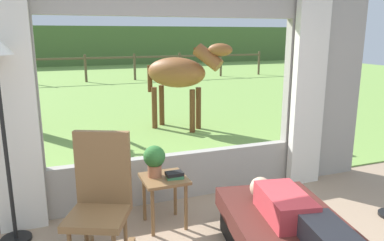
{
  "coord_description": "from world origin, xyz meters",
  "views": [
    {
      "loc": [
        -1.32,
        -1.68,
        1.92
      ],
      "look_at": [
        0.0,
        1.8,
        1.05
      ],
      "focal_mm": 34.69,
      "sensor_mm": 36.0,
      "label": 1
    }
  ],
  "objects_px": {
    "potted_plant": "(154,159)",
    "horse": "(180,73)",
    "rocking_chair": "(101,200)",
    "pasture_tree": "(1,45)",
    "reclining_person": "(299,217)",
    "side_table": "(164,186)",
    "book_stack": "(175,175)"
  },
  "relations": [
    {
      "from": "rocking_chair",
      "to": "book_stack",
      "type": "bearing_deg",
      "value": 45.92
    },
    {
      "from": "rocking_chair",
      "to": "book_stack",
      "type": "height_order",
      "value": "rocking_chair"
    },
    {
      "from": "book_stack",
      "to": "pasture_tree",
      "type": "relative_size",
      "value": 0.05
    },
    {
      "from": "horse",
      "to": "pasture_tree",
      "type": "height_order",
      "value": "pasture_tree"
    },
    {
      "from": "side_table",
      "to": "horse",
      "type": "xyz_separation_m",
      "value": [
        1.42,
        3.64,
        0.73
      ]
    },
    {
      "from": "rocking_chair",
      "to": "side_table",
      "type": "relative_size",
      "value": 2.15
    },
    {
      "from": "potted_plant",
      "to": "horse",
      "type": "xyz_separation_m",
      "value": [
        1.5,
        3.58,
        0.45
      ]
    },
    {
      "from": "side_table",
      "to": "pasture_tree",
      "type": "xyz_separation_m",
      "value": [
        -1.86,
        4.97,
        1.29
      ]
    },
    {
      "from": "book_stack",
      "to": "horse",
      "type": "xyz_separation_m",
      "value": [
        1.33,
        3.7,
        0.6
      ]
    },
    {
      "from": "reclining_person",
      "to": "rocking_chair",
      "type": "xyz_separation_m",
      "value": [
        -1.42,
        0.82,
        0.02
      ]
    },
    {
      "from": "rocking_chair",
      "to": "side_table",
      "type": "height_order",
      "value": "rocking_chair"
    },
    {
      "from": "pasture_tree",
      "to": "reclining_person",
      "type": "bearing_deg",
      "value": -66.96
    },
    {
      "from": "rocking_chair",
      "to": "reclining_person",
      "type": "bearing_deg",
      "value": -5.15
    },
    {
      "from": "rocking_chair",
      "to": "side_table",
      "type": "distance_m",
      "value": 0.76
    },
    {
      "from": "reclining_person",
      "to": "pasture_tree",
      "type": "relative_size",
      "value": 0.41
    },
    {
      "from": "side_table",
      "to": "book_stack",
      "type": "height_order",
      "value": "book_stack"
    },
    {
      "from": "rocking_chair",
      "to": "book_stack",
      "type": "relative_size",
      "value": 6.27
    },
    {
      "from": "rocking_chair",
      "to": "potted_plant",
      "type": "relative_size",
      "value": 3.5
    },
    {
      "from": "potted_plant",
      "to": "pasture_tree",
      "type": "height_order",
      "value": "pasture_tree"
    },
    {
      "from": "rocking_chair",
      "to": "horse",
      "type": "distance_m",
      "value": 4.55
    },
    {
      "from": "side_table",
      "to": "horse",
      "type": "height_order",
      "value": "horse"
    },
    {
      "from": "rocking_chair",
      "to": "potted_plant",
      "type": "bearing_deg",
      "value": 59.82
    },
    {
      "from": "side_table",
      "to": "horse",
      "type": "distance_m",
      "value": 3.97
    },
    {
      "from": "potted_plant",
      "to": "horse",
      "type": "height_order",
      "value": "horse"
    },
    {
      "from": "rocking_chair",
      "to": "horse",
      "type": "bearing_deg",
      "value": 87.04
    },
    {
      "from": "book_stack",
      "to": "side_table",
      "type": "bearing_deg",
      "value": 147.1
    },
    {
      "from": "potted_plant",
      "to": "pasture_tree",
      "type": "distance_m",
      "value": 5.32
    },
    {
      "from": "rocking_chair",
      "to": "pasture_tree",
      "type": "bearing_deg",
      "value": 127.31
    },
    {
      "from": "reclining_person",
      "to": "rocking_chair",
      "type": "distance_m",
      "value": 1.64
    },
    {
      "from": "reclining_person",
      "to": "side_table",
      "type": "bearing_deg",
      "value": 133.82
    },
    {
      "from": "side_table",
      "to": "book_stack",
      "type": "relative_size",
      "value": 2.91
    },
    {
      "from": "book_stack",
      "to": "pasture_tree",
      "type": "bearing_deg",
      "value": 111.17
    }
  ]
}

